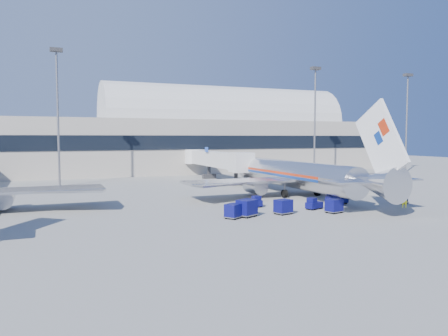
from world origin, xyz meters
name	(u,v)px	position (x,y,z in m)	size (l,w,h in m)	color
ground	(246,205)	(0.00, 0.00, 0.00)	(260.00, 260.00, 0.00)	gray
terminal	(85,140)	(-13.60, 55.96, 7.52)	(170.00, 28.15, 21.00)	#B2AA9E
airliner_main	(297,175)	(10.00, 4.51, 2.93)	(32.00, 37.26, 12.07)	silver
jetbridge_near	(213,159)	(7.60, 30.81, 3.93)	(4.40, 27.50, 6.25)	silver
mast_west	(57,96)	(-20.00, 30.00, 14.79)	(2.00, 1.20, 22.60)	slate
mast_east	(315,105)	(30.00, 30.00, 14.79)	(2.00, 1.20, 22.60)	slate
mast_far_east	(407,108)	(55.00, 30.00, 14.79)	(2.00, 1.20, 22.60)	slate
barrier_near	(356,192)	(18.00, 2.00, 0.45)	(3.00, 0.55, 0.90)	#9E9E96
barrier_mid	(375,191)	(21.30, 2.00, 0.45)	(3.00, 0.55, 0.90)	#9E9E96
barrier_far	(393,190)	(24.60, 2.00, 0.45)	(3.00, 0.55, 0.90)	#9E9E96
tug_lead	(314,204)	(5.60, -5.99, 0.61)	(2.26, 1.64, 1.33)	#0A0B4F
tug_right	(336,198)	(10.45, -3.58, 0.74)	(2.59, 1.47, 1.62)	#0A0B4F
tug_left	(255,202)	(0.27, -1.85, 0.60)	(1.29, 2.14, 1.31)	#0A0B4F
cart_train_a	(283,206)	(0.83, -7.45, 0.83)	(2.06, 1.77, 1.56)	#0A0B4F
cart_train_b	(247,208)	(-3.34, -7.30, 0.94)	(2.46, 2.26, 1.75)	#0A0B4F
cart_train_c	(233,211)	(-4.99, -7.67, 0.79)	(2.11, 2.00, 1.48)	#0A0B4F
cart_solo_near	(334,206)	(6.25, -8.84, 0.80)	(1.95, 1.65, 1.49)	#0A0B4F
cart_solo_far	(399,197)	(17.71, -6.36, 0.84)	(2.19, 1.99, 1.57)	#0A0B4F
cart_open_red	(241,213)	(-3.77, -6.90, 0.37)	(2.33, 2.05, 0.52)	slate
ramp_worker	(404,199)	(15.99, -8.90, 0.96)	(0.70, 0.46, 1.92)	#DEED19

